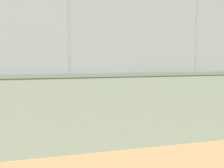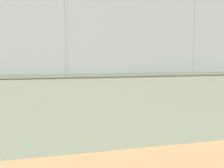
{
  "view_description": "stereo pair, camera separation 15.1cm",
  "coord_description": "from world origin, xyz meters",
  "px_view_note": "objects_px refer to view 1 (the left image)",
  "views": [
    {
      "loc": [
        4.27,
        18.34,
        2.22
      ],
      "look_at": [
        0.0,
        6.33,
        1.12
      ],
      "focal_mm": 47.37,
      "sensor_mm": 36.0,
      "label": 1
    },
    {
      "loc": [
        4.12,
        18.39,
        2.22
      ],
      "look_at": [
        0.0,
        6.33,
        1.12
      ],
      "focal_mm": 47.37,
      "sensor_mm": 36.0,
      "label": 2
    }
  ],
  "objects_px": {
    "sports_ball": "(112,92)",
    "player_crossing_court": "(87,77)",
    "spare_ball_by_wall": "(25,135)",
    "player_near_wall_returning": "(78,78)",
    "player_foreground_swinging": "(95,97)"
  },
  "relations": [
    {
      "from": "spare_ball_by_wall",
      "to": "player_foreground_swinging",
      "type": "bearing_deg",
      "value": -158.45
    },
    {
      "from": "player_foreground_swinging",
      "to": "sports_ball",
      "type": "distance_m",
      "value": 9.04
    },
    {
      "from": "player_near_wall_returning",
      "to": "player_foreground_swinging",
      "type": "bearing_deg",
      "value": 80.7
    },
    {
      "from": "sports_ball",
      "to": "player_crossing_court",
      "type": "bearing_deg",
      "value": -66.88
    },
    {
      "from": "player_near_wall_returning",
      "to": "sports_ball",
      "type": "bearing_deg",
      "value": 163.27
    },
    {
      "from": "player_crossing_court",
      "to": "sports_ball",
      "type": "xyz_separation_m",
      "value": [
        -1.0,
        2.35,
        -0.86
      ]
    },
    {
      "from": "spare_ball_by_wall",
      "to": "player_near_wall_returning",
      "type": "bearing_deg",
      "value": -111.1
    },
    {
      "from": "player_crossing_court",
      "to": "player_near_wall_returning",
      "type": "bearing_deg",
      "value": 57.67
    },
    {
      "from": "player_foreground_swinging",
      "to": "player_near_wall_returning",
      "type": "bearing_deg",
      "value": -99.3
    },
    {
      "from": "sports_ball",
      "to": "spare_ball_by_wall",
      "type": "distance_m",
      "value": 10.91
    },
    {
      "from": "spare_ball_by_wall",
      "to": "sports_ball",
      "type": "bearing_deg",
      "value": -122.6
    },
    {
      "from": "player_crossing_court",
      "to": "sports_ball",
      "type": "height_order",
      "value": "player_crossing_court"
    },
    {
      "from": "player_foreground_swinging",
      "to": "player_crossing_court",
      "type": "bearing_deg",
      "value": -103.48
    },
    {
      "from": "player_near_wall_returning",
      "to": "sports_ball",
      "type": "height_order",
      "value": "player_near_wall_returning"
    },
    {
      "from": "player_crossing_court",
      "to": "sports_ball",
      "type": "relative_size",
      "value": 11.6
    }
  ]
}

